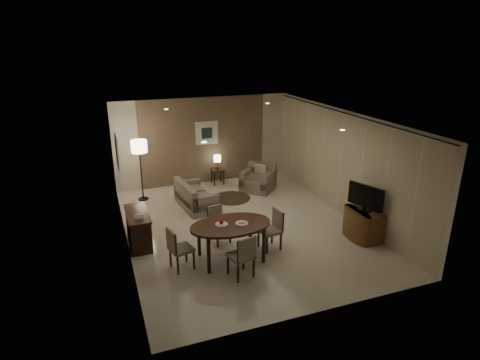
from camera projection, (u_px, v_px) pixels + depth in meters
name	position (u px, v px, depth m)	size (l,w,h in m)	color
room_shell	(237.00, 170.00, 9.77)	(5.50, 7.00, 2.70)	beige
taupe_accent	(204.00, 141.00, 12.50)	(3.96, 0.03, 2.70)	#79634B
curtain_wall	(340.00, 164.00, 10.30)	(0.08, 6.70, 2.58)	beige
curtain_rod	(345.00, 113.00, 9.86)	(0.03, 0.03, 6.80)	black
art_back_frame	(207.00, 133.00, 12.43)	(0.72, 0.03, 0.72)	silver
art_back_canvas	(207.00, 133.00, 12.41)	(0.34, 0.01, 0.34)	#182C23
art_left_frame	(117.00, 152.00, 9.43)	(0.03, 0.60, 0.80)	silver
art_left_canvas	(118.00, 152.00, 9.43)	(0.01, 0.46, 0.64)	gray
downlight_nl	(204.00, 142.00, 6.93)	(0.10, 0.10, 0.01)	white
downlight_nr	(342.00, 130.00, 7.84)	(0.10, 0.10, 0.01)	white
downlight_fl	(166.00, 109.00, 10.11)	(0.10, 0.10, 0.01)	white
downlight_fr	(268.00, 103.00, 11.02)	(0.10, 0.10, 0.01)	white
console_desk	(139.00, 228.00, 8.94)	(0.48, 1.20, 0.75)	#462316
telephone	(139.00, 216.00, 8.53)	(0.20, 0.14, 0.09)	white
tv_cabinet	(363.00, 224.00, 9.21)	(0.48, 0.90, 0.70)	brown
flat_tv	(366.00, 197.00, 8.98)	(0.06, 0.88, 0.60)	black
dining_table	(231.00, 242.00, 8.31)	(1.70, 1.06, 0.80)	#462316
chair_near	(241.00, 255.00, 7.69)	(0.44, 0.44, 0.90)	gray
chair_far	(220.00, 225.00, 8.98)	(0.41, 0.41, 0.84)	gray
chair_left	(181.00, 248.00, 7.96)	(0.42, 0.42, 0.88)	gray
chair_right	(270.00, 230.00, 8.70)	(0.43, 0.43, 0.88)	gray
plate_a	(222.00, 224.00, 8.16)	(0.26, 0.26, 0.02)	white
plate_b	(242.00, 223.00, 8.20)	(0.26, 0.26, 0.02)	white
fruit_apple	(221.00, 222.00, 8.14)	(0.09, 0.09, 0.09)	#A6133A
napkin	(242.00, 222.00, 8.20)	(0.12, 0.08, 0.03)	white
round_rug	(231.00, 198.00, 11.61)	(1.11, 1.11, 0.01)	#3B3321
sofa	(196.00, 195.00, 10.91)	(0.75, 1.51, 0.71)	gray
armchair	(258.00, 178.00, 12.09)	(0.89, 0.84, 0.79)	gray
side_table	(218.00, 176.00, 12.68)	(0.38, 0.38, 0.49)	black
table_lamp	(217.00, 162.00, 12.51)	(0.22, 0.22, 0.50)	#FFEAC1
floor_lamp	(141.00, 171.00, 11.24)	(0.44, 0.44, 1.74)	#FFE5B7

